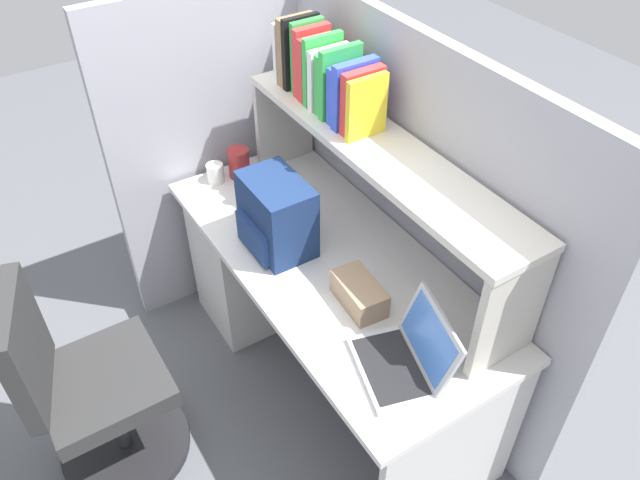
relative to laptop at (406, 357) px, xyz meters
name	(u,v)px	position (x,y,z in m)	size (l,w,h in m)	color
ground_plane	(329,374)	(-0.56, 0.08, -0.78)	(8.00, 8.00, 0.00)	#595B60
desk	(284,263)	(-0.95, 0.08, -0.38)	(1.60, 0.70, 0.73)	silver
cubicle_partition_rear	(409,217)	(-0.56, 0.46, -0.01)	(1.84, 0.05, 1.55)	#9E9EA8
cubicle_partition_left	(223,152)	(-1.41, 0.03, -0.01)	(0.05, 1.06, 1.55)	#9E9EA8
overhead_hutch	(378,168)	(-0.56, 0.28, 0.30)	(1.44, 0.28, 0.45)	#BCB7AC
reference_books_on_shelf	(327,74)	(-0.91, 0.28, 0.53)	(0.56, 0.19, 0.29)	white
laptop	(406,357)	(0.00, 0.00, 0.00)	(0.37, 0.34, 0.22)	#B7BABF
backpack	(276,216)	(-0.75, -0.06, 0.10)	(0.30, 0.23, 0.30)	navy
computer_mouse	(261,188)	(-1.10, 0.06, -0.03)	(0.06, 0.10, 0.03)	#7299C6
paper_cup	(215,173)	(-1.28, -0.08, -0.01)	(0.08, 0.08, 0.09)	white
tissue_box	(359,293)	(-0.31, 0.04, 0.00)	(0.22, 0.12, 0.10)	#9E7F60
snack_canister	(239,163)	(-1.26, 0.04, 0.02)	(0.10, 0.10, 0.14)	maroon
office_chair	(92,395)	(-0.71, -0.89, -0.39)	(0.52, 0.54, 0.93)	black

